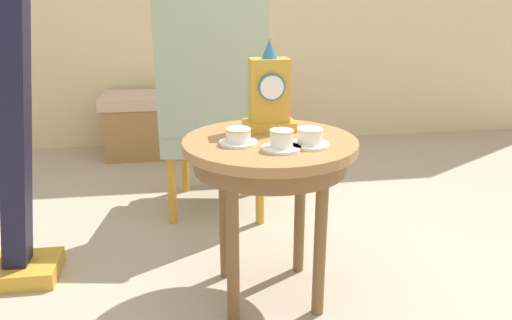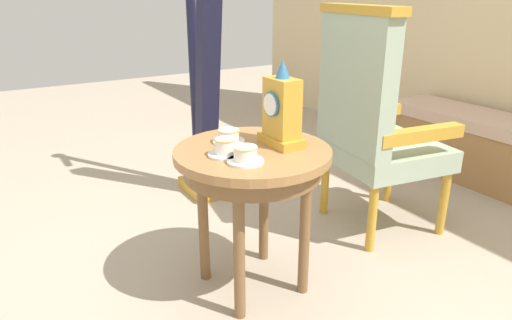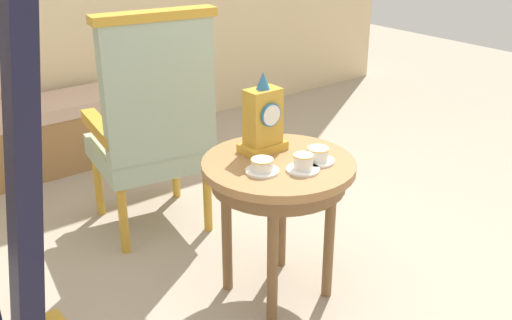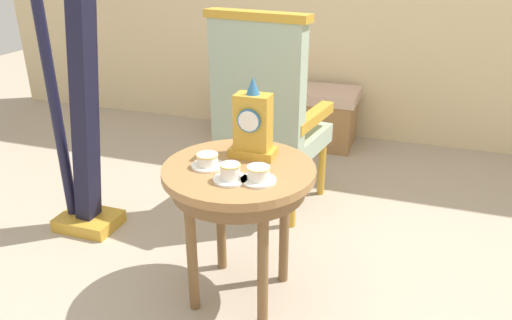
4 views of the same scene
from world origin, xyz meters
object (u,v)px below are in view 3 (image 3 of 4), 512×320
Objects in this scene: side_table at (278,180)px; window_bench at (43,136)px; teacup_right at (303,164)px; harp at (7,170)px; mantel_clock at (263,120)px; teacup_center at (318,156)px; armchair at (153,123)px; teacup_left at (262,166)px.

window_bench is at bearing 99.41° from side_table.
harp reaches higher than teacup_right.
window_bench is (-0.31, 1.90, -0.32)m from side_table.
mantel_clock is 0.31× the size of window_bench.
teacup_center is (0.12, -0.10, 0.11)m from side_table.
mantel_clock reaches higher than window_bench.
armchair is (-0.13, 0.78, 0.05)m from side_table.
side_table is 1.95m from window_bench.
teacup_center is 0.12× the size of armchair.
mantel_clock is (-0.10, 0.22, 0.11)m from teacup_center.
mantel_clock is at bearing -79.41° from window_bench.
armchair is 1.19m from window_bench.
harp is (-0.83, -0.52, 0.17)m from armchair.
side_table is 0.25m from mantel_clock.
teacup_right is 0.98× the size of teacup_center.
window_bench is at bearing 95.81° from teacup_left.
armchair reaches higher than window_bench.
teacup_left is at bearing 165.57° from teacup_center.
window_bench is at bearing 68.57° from harp.
teacup_right is at bearing -33.34° from teacup_left.
harp is (-1.07, 0.36, 0.11)m from teacup_center.
teacup_left is at bearing 146.66° from teacup_right.
mantel_clock is at bearing 50.52° from teacup_left.
window_bench is (-0.20, 1.94, -0.42)m from teacup_left.
mantel_clock reaches higher than teacup_right.
teacup_right is at bearing -90.67° from mantel_clock.
teacup_right is 0.39× the size of mantel_clock.
harp is at bearing -147.74° from armchair.
window_bench is (0.64, 1.64, -0.54)m from harp.
side_table is 0.33× the size of harp.
armchair is (-0.15, 0.91, -0.06)m from teacup_right.
harp is (-0.98, 0.14, 0.00)m from mantel_clock.
teacup_center is 0.12× the size of window_bench.
harp is 1.73× the size of window_bench.
armchair reaches higher than teacup_center.
armchair is at bearing 102.86° from mantel_clock.
teacup_right is 1.05m from harp.
harp reaches higher than window_bench.
teacup_right is 0.10m from teacup_center.
teacup_right is 0.27m from mantel_clock.
teacup_left is 0.24m from mantel_clock.
teacup_center reaches higher than side_table.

